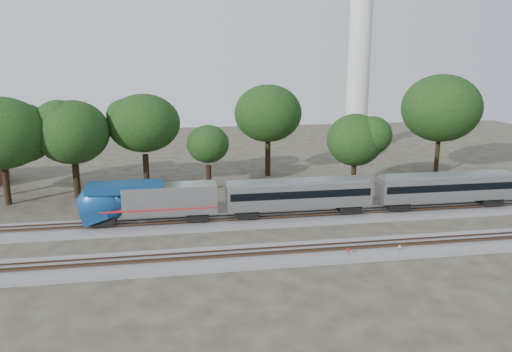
# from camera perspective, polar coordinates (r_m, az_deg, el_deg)

# --- Properties ---
(ground) EXTENTS (160.00, 160.00, 0.00)m
(ground) POSITION_cam_1_polar(r_m,az_deg,el_deg) (49.28, -0.09, -7.55)
(ground) COLOR #383328
(ground) RESTS_ON ground
(track_far) EXTENTS (160.00, 5.00, 0.73)m
(track_far) POSITION_cam_1_polar(r_m,az_deg,el_deg) (54.78, -1.11, -5.09)
(track_far) COLOR slate
(track_far) RESTS_ON ground
(track_near) EXTENTS (160.00, 5.00, 0.73)m
(track_near) POSITION_cam_1_polar(r_m,az_deg,el_deg) (45.55, 0.73, -9.12)
(track_near) COLOR slate
(track_near) RESTS_ON ground
(train) EXTENTS (83.69, 2.88, 4.24)m
(train) POSITION_cam_1_polar(r_m,az_deg,el_deg) (61.67, 20.92, -1.13)
(train) COLOR #ABAEB2
(train) RESTS_ON ground
(switch_stand_red) EXTENTS (0.32, 0.15, 1.04)m
(switch_stand_red) POSITION_cam_1_polar(r_m,az_deg,el_deg) (45.88, 10.47, -8.56)
(switch_stand_red) COLOR #512D19
(switch_stand_red) RESTS_ON ground
(switch_stand_white) EXTENTS (0.29, 0.05, 0.90)m
(switch_stand_white) POSITION_cam_1_polar(r_m,az_deg,el_deg) (48.02, 16.06, -7.97)
(switch_stand_white) COLOR #512D19
(switch_stand_white) RESTS_ON ground
(switch_lever) EXTENTS (0.50, 0.31, 0.30)m
(switch_lever) POSITION_cam_1_polar(r_m,az_deg,el_deg) (44.86, 7.10, -9.68)
(switch_lever) COLOR #512D19
(switch_lever) RESTS_ON ground
(tree_1) EXTENTS (8.95, 8.95, 12.61)m
(tree_1) POSITION_cam_1_polar(r_m,az_deg,el_deg) (66.46, -27.20, 4.36)
(tree_1) COLOR black
(tree_1) RESTS_ON ground
(tree_2) EXTENTS (8.53, 8.53, 12.03)m
(tree_2) POSITION_cam_1_polar(r_m,az_deg,el_deg) (66.61, -20.25, 4.70)
(tree_2) COLOR black
(tree_2) RESTS_ON ground
(tree_3) EXTENTS (9.23, 9.23, 13.01)m
(tree_3) POSITION_cam_1_polar(r_m,az_deg,el_deg) (67.38, -12.72, 5.90)
(tree_3) COLOR black
(tree_3) RESTS_ON ground
(tree_4) EXTENTS (6.39, 6.39, 9.01)m
(tree_4) POSITION_cam_1_polar(r_m,az_deg,el_deg) (66.59, -5.52, 3.64)
(tree_4) COLOR black
(tree_4) RESTS_ON ground
(tree_5) EXTENTS (9.56, 9.56, 13.47)m
(tree_5) POSITION_cam_1_polar(r_m,az_deg,el_deg) (73.91, 1.39, 7.16)
(tree_5) COLOR black
(tree_5) RESTS_ON ground
(tree_6) EXTENTS (7.07, 7.07, 9.97)m
(tree_6) POSITION_cam_1_polar(r_m,az_deg,el_deg) (66.75, 11.27, 4.04)
(tree_6) COLOR black
(tree_6) RESTS_ON ground
(tree_7) EXTENTS (10.25, 10.25, 14.45)m
(tree_7) POSITION_cam_1_polar(r_m,az_deg,el_deg) (79.52, 20.41, 7.27)
(tree_7) COLOR black
(tree_7) RESTS_ON ground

